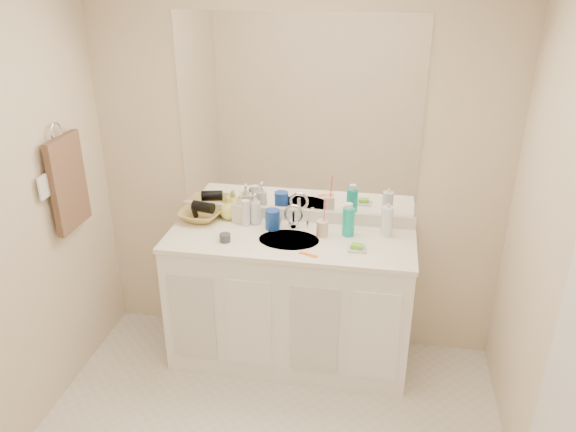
# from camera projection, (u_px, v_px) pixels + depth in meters

# --- Properties ---
(wall_back) EXTENTS (2.60, 0.02, 2.40)m
(wall_back) POSITION_uv_depth(u_px,v_px,m) (297.00, 173.00, 3.52)
(wall_back) COLOR beige
(wall_back) RESTS_ON floor
(vanity_cabinet) EXTENTS (1.50, 0.55, 0.85)m
(vanity_cabinet) POSITION_uv_depth(u_px,v_px,m) (289.00, 302.00, 3.59)
(vanity_cabinet) COLOR white
(vanity_cabinet) RESTS_ON floor
(countertop) EXTENTS (1.52, 0.57, 0.03)m
(countertop) POSITION_uv_depth(u_px,v_px,m) (289.00, 240.00, 3.41)
(countertop) COLOR white
(countertop) RESTS_ON vanity_cabinet
(backsplash) EXTENTS (1.52, 0.03, 0.08)m
(backsplash) POSITION_uv_depth(u_px,v_px,m) (296.00, 215.00, 3.62)
(backsplash) COLOR silver
(backsplash) RESTS_ON countertop
(sink_basin) EXTENTS (0.37, 0.37, 0.02)m
(sink_basin) POSITION_uv_depth(u_px,v_px,m) (289.00, 241.00, 3.39)
(sink_basin) COLOR silver
(sink_basin) RESTS_ON countertop
(faucet) EXTENTS (0.02, 0.02, 0.11)m
(faucet) POSITION_uv_depth(u_px,v_px,m) (294.00, 219.00, 3.52)
(faucet) COLOR silver
(faucet) RESTS_ON countertop
(mirror) EXTENTS (1.48, 0.01, 1.20)m
(mirror) POSITION_uv_depth(u_px,v_px,m) (297.00, 117.00, 3.36)
(mirror) COLOR white
(mirror) RESTS_ON wall_back
(blue_mug) EXTENTS (0.12, 0.12, 0.13)m
(blue_mug) POSITION_uv_depth(u_px,v_px,m) (272.00, 219.00, 3.50)
(blue_mug) COLOR #163C9C
(blue_mug) RESTS_ON countertop
(tan_cup) EXTENTS (0.08, 0.08, 0.10)m
(tan_cup) POSITION_uv_depth(u_px,v_px,m) (322.00, 228.00, 3.41)
(tan_cup) COLOR beige
(tan_cup) RESTS_ON countertop
(toothbrush) EXTENTS (0.02, 0.04, 0.19)m
(toothbrush) POSITION_uv_depth(u_px,v_px,m) (324.00, 213.00, 3.37)
(toothbrush) COLOR #F54072
(toothbrush) RESTS_ON tan_cup
(mouthwash_bottle) EXTENTS (0.10, 0.10, 0.18)m
(mouthwash_bottle) POSITION_uv_depth(u_px,v_px,m) (348.00, 222.00, 3.41)
(mouthwash_bottle) COLOR #0EAE9A
(mouthwash_bottle) RESTS_ON countertop
(clear_pump_bottle) EXTENTS (0.08, 0.08, 0.19)m
(clear_pump_bottle) POSITION_uv_depth(u_px,v_px,m) (387.00, 221.00, 3.40)
(clear_pump_bottle) COLOR white
(clear_pump_bottle) RESTS_ON countertop
(soap_dish) EXTENTS (0.12, 0.10, 0.01)m
(soap_dish) POSITION_uv_depth(u_px,v_px,m) (357.00, 249.00, 3.26)
(soap_dish) COLOR silver
(soap_dish) RESTS_ON countertop
(green_soap) EXTENTS (0.08, 0.06, 0.03)m
(green_soap) POSITION_uv_depth(u_px,v_px,m) (357.00, 246.00, 3.25)
(green_soap) COLOR #6FBE2E
(green_soap) RESTS_ON soap_dish
(orange_comb) EXTENTS (0.11, 0.06, 0.00)m
(orange_comb) POSITION_uv_depth(u_px,v_px,m) (308.00, 255.00, 3.21)
(orange_comb) COLOR orange
(orange_comb) RESTS_ON countertop
(dark_jar) EXTENTS (0.07, 0.07, 0.05)m
(dark_jar) POSITION_uv_depth(u_px,v_px,m) (225.00, 238.00, 3.36)
(dark_jar) COLOR #3A3B42
(dark_jar) RESTS_ON countertop
(extra_white_bottle) EXTENTS (0.07, 0.07, 0.17)m
(extra_white_bottle) POSITION_uv_depth(u_px,v_px,m) (246.00, 213.00, 3.54)
(extra_white_bottle) COLOR silver
(extra_white_bottle) RESTS_ON countertop
(soap_bottle_white) EXTENTS (0.08, 0.08, 0.20)m
(soap_bottle_white) POSITION_uv_depth(u_px,v_px,m) (255.00, 209.00, 3.55)
(soap_bottle_white) COLOR silver
(soap_bottle_white) RESTS_ON countertop
(soap_bottle_cream) EXTENTS (0.10, 0.10, 0.19)m
(soap_bottle_cream) POSITION_uv_depth(u_px,v_px,m) (240.00, 208.00, 3.59)
(soap_bottle_cream) COLOR beige
(soap_bottle_cream) RESTS_ON countertop
(soap_bottle_yellow) EXTENTS (0.13, 0.13, 0.16)m
(soap_bottle_yellow) POSITION_uv_depth(u_px,v_px,m) (229.00, 207.00, 3.63)
(soap_bottle_yellow) COLOR #DEE559
(soap_bottle_yellow) RESTS_ON countertop
(wicker_basket) EXTENTS (0.29, 0.29, 0.07)m
(wicker_basket) POSITION_uv_depth(u_px,v_px,m) (201.00, 215.00, 3.64)
(wicker_basket) COLOR #A68642
(wicker_basket) RESTS_ON countertop
(hair_dryer) EXTENTS (0.15, 0.10, 0.07)m
(hair_dryer) POSITION_uv_depth(u_px,v_px,m) (203.00, 207.00, 3.61)
(hair_dryer) COLOR black
(hair_dryer) RESTS_ON wicker_basket
(towel_ring) EXTENTS (0.01, 0.11, 0.11)m
(towel_ring) POSITION_uv_depth(u_px,v_px,m) (56.00, 132.00, 3.10)
(towel_ring) COLOR silver
(towel_ring) RESTS_ON wall_left
(hand_towel) EXTENTS (0.04, 0.32, 0.55)m
(hand_towel) POSITION_uv_depth(u_px,v_px,m) (68.00, 183.00, 3.22)
(hand_towel) COLOR #443024
(hand_towel) RESTS_ON towel_ring
(switch_plate) EXTENTS (0.01, 0.08, 0.13)m
(switch_plate) POSITION_uv_depth(u_px,v_px,m) (43.00, 187.00, 3.03)
(switch_plate) COLOR white
(switch_plate) RESTS_ON wall_left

